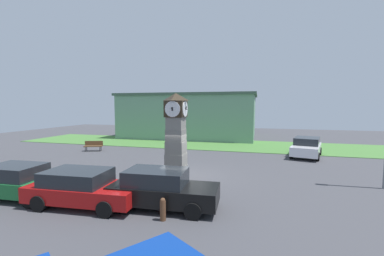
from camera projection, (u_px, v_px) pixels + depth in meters
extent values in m
plane|color=#424247|center=(187.00, 175.00, 15.20)|extent=(67.54, 67.54, 0.00)
cube|color=gray|center=(176.00, 171.00, 14.72)|extent=(1.09, 1.09, 0.69)
cube|color=gray|center=(176.00, 159.00, 14.66)|extent=(1.04, 1.04, 0.69)
cube|color=gray|center=(176.00, 147.00, 14.60)|extent=(1.00, 1.00, 0.69)
cube|color=slate|center=(176.00, 135.00, 14.54)|extent=(0.96, 0.96, 0.69)
cube|color=gray|center=(176.00, 123.00, 14.48)|extent=(0.92, 0.92, 0.69)
cube|color=#2D2316|center=(176.00, 109.00, 14.41)|extent=(1.06, 1.06, 0.92)
cylinder|color=white|center=(179.00, 109.00, 14.94)|extent=(0.87, 0.04, 0.87)
cube|color=black|center=(179.00, 109.00, 14.96)|extent=(0.06, 0.20, 0.10)
cube|color=black|center=(179.00, 109.00, 14.96)|extent=(0.04, 0.25, 0.26)
cylinder|color=white|center=(172.00, 109.00, 13.88)|extent=(0.87, 0.04, 0.87)
cube|color=black|center=(172.00, 109.00, 13.86)|extent=(0.06, 0.07, 0.20)
cube|color=black|center=(172.00, 109.00, 13.86)|extent=(0.04, 0.31, 0.18)
cylinder|color=white|center=(185.00, 109.00, 14.26)|extent=(0.04, 0.87, 0.87)
cube|color=black|center=(186.00, 109.00, 14.26)|extent=(0.20, 0.06, 0.10)
cube|color=black|center=(186.00, 109.00, 14.26)|extent=(0.17, 0.04, 0.31)
cylinder|color=white|center=(167.00, 109.00, 14.56)|extent=(0.04, 0.87, 0.87)
cube|color=black|center=(166.00, 109.00, 14.57)|extent=(0.17, 0.06, 0.16)
cube|color=black|center=(166.00, 109.00, 14.57)|extent=(0.28, 0.04, 0.23)
pyramid|color=#2D2316|center=(176.00, 97.00, 14.35)|extent=(1.11, 1.11, 0.43)
cylinder|color=brown|center=(163.00, 211.00, 9.18)|extent=(0.21, 0.21, 0.70)
sphere|color=brown|center=(163.00, 201.00, 9.14)|extent=(0.19, 0.19, 0.19)
cylinder|color=brown|center=(160.00, 198.00, 10.29)|extent=(0.22, 0.22, 0.80)
sphere|color=brown|center=(160.00, 188.00, 10.26)|extent=(0.20, 0.20, 0.20)
cylinder|color=maroon|center=(152.00, 187.00, 11.52)|extent=(0.25, 0.25, 0.94)
sphere|color=maroon|center=(152.00, 176.00, 11.48)|extent=(0.22, 0.22, 0.22)
cylinder|color=brown|center=(151.00, 179.00, 13.11)|extent=(0.21, 0.21, 0.76)
sphere|color=brown|center=(151.00, 171.00, 13.07)|extent=(0.19, 0.19, 0.19)
cube|color=#19602D|center=(22.00, 185.00, 11.40)|extent=(4.18, 2.08, 0.62)
cube|color=#1E2328|center=(15.00, 172.00, 11.41)|extent=(2.34, 1.83, 0.60)
cylinder|color=black|center=(61.00, 187.00, 12.00)|extent=(0.65, 0.25, 0.64)
cylinder|color=black|center=(29.00, 200.00, 10.29)|extent=(0.65, 0.25, 0.64)
cylinder|color=black|center=(16.00, 183.00, 12.55)|extent=(0.65, 0.25, 0.64)
cube|color=#A51111|center=(85.00, 192.00, 10.55)|extent=(4.68, 2.26, 0.62)
cube|color=#1E2328|center=(77.00, 177.00, 10.57)|extent=(2.63, 1.95, 0.58)
cylinder|color=black|center=(127.00, 193.00, 11.19)|extent=(0.65, 0.27, 0.64)
cylinder|color=black|center=(105.00, 209.00, 9.40)|extent=(0.65, 0.27, 0.64)
cylinder|color=black|center=(70.00, 189.00, 11.74)|extent=(0.65, 0.27, 0.64)
cylinder|color=black|center=(39.00, 203.00, 9.96)|extent=(0.65, 0.27, 0.64)
cube|color=black|center=(164.00, 193.00, 10.28)|extent=(4.44, 2.02, 0.68)
cube|color=#1E2328|center=(156.00, 177.00, 10.29)|extent=(2.49, 1.75, 0.61)
cylinder|color=black|center=(201.00, 196.00, 10.83)|extent=(0.65, 0.26, 0.64)
cylinder|color=black|center=(193.00, 211.00, 9.23)|extent=(0.65, 0.26, 0.64)
cylinder|color=black|center=(141.00, 191.00, 11.38)|extent=(0.65, 0.26, 0.64)
cylinder|color=black|center=(124.00, 205.00, 9.78)|extent=(0.65, 0.26, 0.64)
cube|color=silver|center=(306.00, 149.00, 20.67)|extent=(2.92, 4.59, 0.71)
cube|color=#1E2328|center=(307.00, 141.00, 20.89)|extent=(2.31, 2.70, 0.56)
cylinder|color=black|center=(318.00, 157.00, 19.09)|extent=(0.37, 0.67, 0.64)
cylinder|color=black|center=(291.00, 154.00, 20.01)|extent=(0.37, 0.67, 0.64)
cylinder|color=black|center=(320.00, 151.00, 21.37)|extent=(0.37, 0.67, 0.64)
cylinder|color=black|center=(296.00, 149.00, 22.29)|extent=(0.37, 0.67, 0.64)
cube|color=brown|center=(93.00, 146.00, 23.22)|extent=(1.67, 1.02, 0.08)
cube|color=brown|center=(94.00, 143.00, 23.44)|extent=(1.52, 0.61, 0.40)
cylinder|color=#262628|center=(85.00, 149.00, 22.99)|extent=(0.06, 0.06, 0.45)
cylinder|color=#262628|center=(100.00, 149.00, 23.09)|extent=(0.06, 0.06, 0.45)
cylinder|color=#262628|center=(87.00, 148.00, 23.38)|extent=(0.06, 0.06, 0.45)
cylinder|color=#262628|center=(101.00, 148.00, 23.49)|extent=(0.06, 0.06, 0.45)
cube|color=gray|center=(192.00, 116.00, 34.85)|extent=(16.82, 11.68, 5.33)
cube|color=#405849|center=(192.00, 96.00, 34.61)|extent=(17.33, 12.03, 0.30)
cube|color=#477A38|center=(200.00, 144.00, 27.69)|extent=(40.53, 7.83, 0.04)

